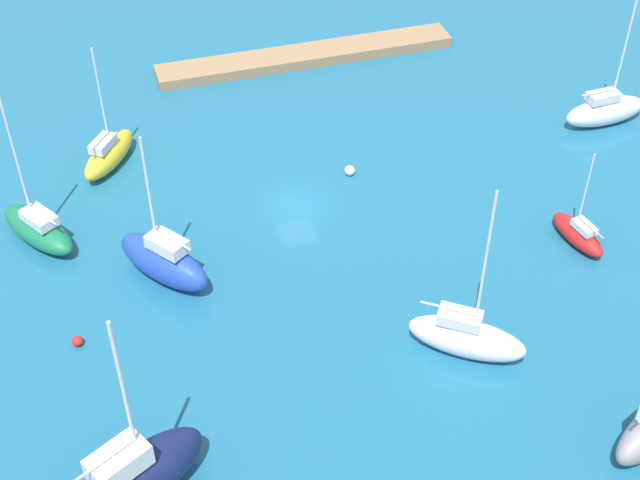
# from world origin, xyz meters

# --- Properties ---
(water) EXTENTS (160.00, 160.00, 0.00)m
(water) POSITION_xyz_m (0.00, 0.00, 0.00)
(water) COLOR #1E668C
(water) RESTS_ON ground
(pier_dock) EXTENTS (25.61, 3.03, 0.86)m
(pier_dock) POSITION_xyz_m (-6.28, -18.92, 0.43)
(pier_dock) COLOR #997A56
(pier_dock) RESTS_ON ground
(sailboat_white_far_south) EXTENTS (6.83, 2.40, 11.46)m
(sailboat_white_far_south) POSITION_xyz_m (-25.40, -2.87, 1.22)
(sailboat_white_far_south) COLOR white
(sailboat_white_far_south) RESTS_ON water
(sailboat_navy_west_end) EXTENTS (8.20, 6.13, 12.12)m
(sailboat_navy_west_end) POSITION_xyz_m (13.62, 19.88, 1.72)
(sailboat_navy_west_end) COLOR #141E4C
(sailboat_navy_west_end) RESTS_ON water
(sailboat_green_lone_north) EXTENTS (5.49, 6.87, 11.72)m
(sailboat_green_lone_north) POSITION_xyz_m (16.95, -1.34, 1.07)
(sailboat_green_lone_north) COLOR #19724C
(sailboat_green_lone_north) RESTS_ON water
(sailboat_blue_mid_basin) EXTENTS (6.04, 6.99, 10.38)m
(sailboat_blue_mid_basin) POSITION_xyz_m (9.71, 4.57, 1.47)
(sailboat_blue_mid_basin) COLOR #2347B2
(sailboat_blue_mid_basin) RESTS_ON water
(sailboat_yellow_near_pier) EXTENTS (5.10, 6.05, 9.33)m
(sailboat_yellow_near_pier) POSITION_xyz_m (11.59, -8.39, 1.07)
(sailboat_yellow_near_pier) COLOR yellow
(sailboat_yellow_near_pier) RESTS_ON water
(sailboat_red_off_beacon) EXTENTS (2.26, 4.84, 6.87)m
(sailboat_red_off_beacon) POSITION_xyz_m (-16.42, 9.08, 0.77)
(sailboat_red_off_beacon) COLOR red
(sailboat_red_off_beacon) RESTS_ON water
(sailboat_white_outer_mooring) EXTENTS (6.70, 5.70, 11.68)m
(sailboat_white_outer_mooring) POSITION_xyz_m (-5.53, 15.67, 1.26)
(sailboat_white_outer_mooring) COLOR white
(sailboat_white_outer_mooring) RESTS_ON water
(mooring_buoy_white) EXTENTS (0.75, 0.75, 0.75)m
(mooring_buoy_white) POSITION_xyz_m (-4.63, -2.27, 0.38)
(mooring_buoy_white) COLOR white
(mooring_buoy_white) RESTS_ON water
(mooring_buoy_red) EXTENTS (0.64, 0.64, 0.64)m
(mooring_buoy_red) POSITION_xyz_m (15.50, 8.70, 0.32)
(mooring_buoy_red) COLOR red
(mooring_buoy_red) RESTS_ON water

